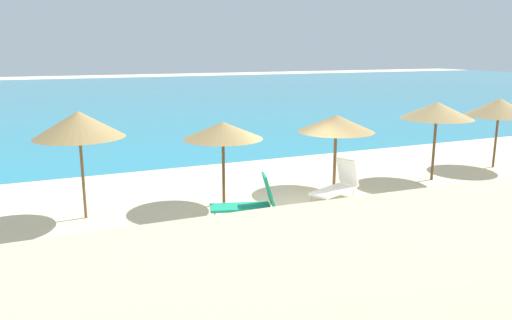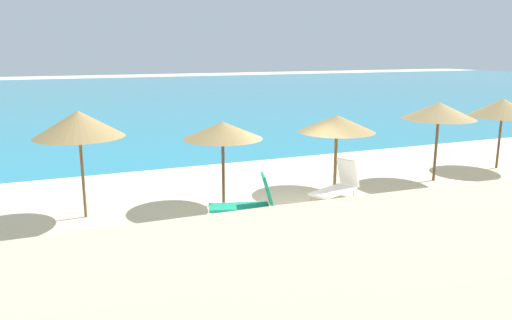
# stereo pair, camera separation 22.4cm
# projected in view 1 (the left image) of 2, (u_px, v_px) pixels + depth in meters

# --- Properties ---
(ground_plane) EXTENTS (160.00, 160.00, 0.00)m
(ground_plane) POSITION_uv_depth(u_px,v_px,m) (308.00, 208.00, 14.04)
(ground_plane) COLOR beige
(sea_water) EXTENTS (160.00, 64.34, 0.01)m
(sea_water) POSITION_uv_depth(u_px,v_px,m) (116.00, 95.00, 48.51)
(sea_water) COLOR teal
(sea_water) RESTS_ON ground_plane
(beach_umbrella_2) EXTENTS (2.33, 2.33, 2.88)m
(beach_umbrella_2) POSITION_uv_depth(u_px,v_px,m) (79.00, 124.00, 12.70)
(beach_umbrella_2) COLOR brown
(beach_umbrella_2) RESTS_ON ground_plane
(beach_umbrella_3) EXTENTS (2.27, 2.27, 2.42)m
(beach_umbrella_3) POSITION_uv_depth(u_px,v_px,m) (223.00, 131.00, 13.97)
(beach_umbrella_3) COLOR brown
(beach_umbrella_3) RESTS_ON ground_plane
(beach_umbrella_4) EXTENTS (2.43, 2.43, 2.41)m
(beach_umbrella_4) POSITION_uv_depth(u_px,v_px,m) (336.00, 124.00, 15.56)
(beach_umbrella_4) COLOR brown
(beach_umbrella_4) RESTS_ON ground_plane
(beach_umbrella_5) EXTENTS (2.43, 2.43, 2.70)m
(beach_umbrella_5) POSITION_uv_depth(u_px,v_px,m) (437.00, 111.00, 16.61)
(beach_umbrella_5) COLOR brown
(beach_umbrella_5) RESTS_ON ground_plane
(beach_umbrella_6) EXTENTS (2.46, 2.46, 2.64)m
(beach_umbrella_6) POSITION_uv_depth(u_px,v_px,m) (499.00, 107.00, 18.47)
(beach_umbrella_6) COLOR brown
(beach_umbrella_6) RESTS_ON ground_plane
(lounge_chair_1) EXTENTS (1.81, 1.07, 1.22)m
(lounge_chair_1) POSITION_uv_depth(u_px,v_px,m) (249.00, 202.00, 13.06)
(lounge_chair_1) COLOR #199972
(lounge_chair_1) RESTS_ON ground_plane
(lounge_chair_3) EXTENTS (1.81, 1.27, 1.16)m
(lounge_chair_3) POSITION_uv_depth(u_px,v_px,m) (338.00, 185.00, 14.89)
(lounge_chair_3) COLOR white
(lounge_chair_3) RESTS_ON ground_plane
(cooler_box) EXTENTS (0.59, 0.42, 0.38)m
(cooler_box) POSITION_uv_depth(u_px,v_px,m) (298.00, 237.00, 11.42)
(cooler_box) COLOR white
(cooler_box) RESTS_ON ground_plane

